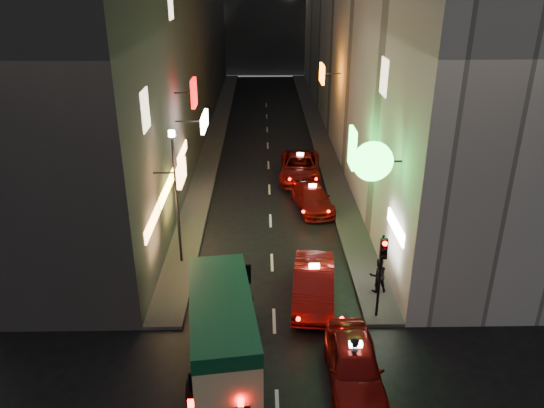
{
  "coord_description": "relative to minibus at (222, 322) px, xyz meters",
  "views": [
    {
      "loc": [
        -0.39,
        -8.51,
        12.51
      ],
      "look_at": [
        0.0,
        13.0,
        2.99
      ],
      "focal_mm": 35.0,
      "sensor_mm": 36.0,
      "label": 1
    }
  ],
  "objects": [
    {
      "name": "building_left",
      "position": [
        -6.17,
        27.7,
        7.39
      ],
      "size": [
        7.62,
        52.0,
        18.0
      ],
      "color": "#32302E",
      "rests_on": "ground"
    },
    {
      "name": "sidewalk_left",
      "position": [
        -2.42,
        27.7,
        -1.53
      ],
      "size": [
        1.5,
        52.0,
        0.15
      ],
      "primitive_type": "cube",
      "color": "#454240",
      "rests_on": "ground"
    },
    {
      "name": "lamp_post",
      "position": [
        -2.37,
        6.7,
        2.12
      ],
      "size": [
        0.28,
        0.28,
        6.22
      ],
      "color": "black",
      "rests_on": "sidewalk_left"
    },
    {
      "name": "pedestrian_crossing",
      "position": [
        4.37,
        -1.19,
        -0.61
      ],
      "size": [
        0.57,
        0.74,
        1.99
      ],
      "primitive_type": "imported",
      "rotation": [
        0.0,
        0.0,
        1.32
      ],
      "color": "black",
      "rests_on": "ground"
    },
    {
      "name": "taxi_second",
      "position": [
        3.47,
        3.6,
        -0.71
      ],
      "size": [
        2.87,
        5.83,
        1.96
      ],
      "color": "maroon",
      "rests_on": "ground"
    },
    {
      "name": "sidewalk_right",
      "position": [
        6.08,
        27.7,
        -1.53
      ],
      "size": [
        1.5,
        52.0,
        0.15
      ],
      "primitive_type": "cube",
      "color": "#454240",
      "rests_on": "ground"
    },
    {
      "name": "taxi_third",
      "position": [
        4.23,
        12.84,
        -0.84
      ],
      "size": [
        2.7,
        5.04,
        1.69
      ],
      "color": "maroon",
      "rests_on": "ground"
    },
    {
      "name": "pedestrian_sidewalk",
      "position": [
        6.19,
        4.01,
        -0.59
      ],
      "size": [
        0.69,
        0.47,
        1.73
      ],
      "primitive_type": "imported",
      "rotation": [
        0.0,
        0.0,
        3.24
      ],
      "color": "black",
      "rests_on": "sidewalk_right"
    },
    {
      "name": "taxi_far",
      "position": [
        3.85,
        17.64,
        -0.7
      ],
      "size": [
        2.75,
        5.87,
        1.99
      ],
      "color": "maroon",
      "rests_on": "ground"
    },
    {
      "name": "traffic_light",
      "position": [
        5.83,
        2.17,
        1.08
      ],
      "size": [
        0.26,
        0.43,
        3.5
      ],
      "color": "black",
      "rests_on": "sidewalk_right"
    },
    {
      "name": "minibus",
      "position": [
        0.0,
        0.0,
        0.0
      ],
      "size": [
        2.83,
        6.15,
        2.54
      ],
      "color": "beige",
      "rests_on": "ground"
    },
    {
      "name": "building_right",
      "position": [
        9.82,
        27.7,
        7.39
      ],
      "size": [
        7.93,
        52.0,
        18.0
      ],
      "color": "beige",
      "rests_on": "ground"
    },
    {
      "name": "taxi_near",
      "position": [
        4.36,
        -1.2,
        -0.75
      ],
      "size": [
        2.29,
        5.43,
        1.89
      ],
      "color": "maroon",
      "rests_on": "ground"
    }
  ]
}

